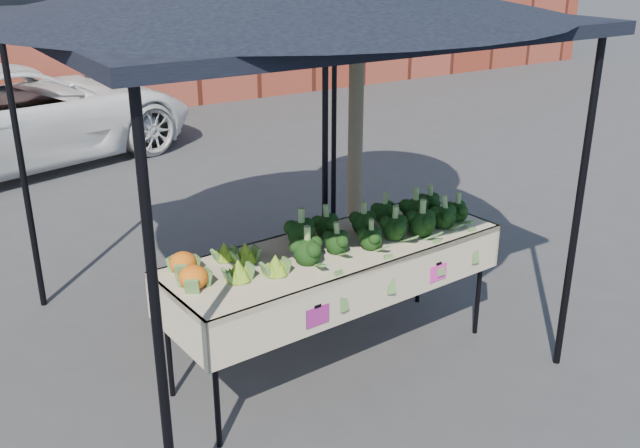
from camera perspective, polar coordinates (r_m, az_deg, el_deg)
The scene contains 7 objects.
ground at distance 5.27m, azimuth 1.53°, elevation -10.60°, with size 90.00×90.00×0.00m, color #323235.
table at distance 4.99m, azimuth 1.25°, elevation -6.60°, with size 2.45×0.96×0.90m.
canopy at distance 5.05m, azimuth -3.44°, elevation 5.01°, with size 3.16×3.16×2.74m, color black, non-canonical shape.
broccoli_heap at distance 4.97m, azimuth 4.59°, elevation 0.35°, with size 1.51×0.54×0.23m, color black.
romanesco_cluster at distance 4.48m, azimuth -6.04°, elevation -2.50°, with size 0.40×0.54×0.17m, color #7CA921.
cauliflower_pair at distance 4.38m, azimuth -10.53°, elevation -3.51°, with size 0.20×0.40×0.16m, color orange.
street_tree at distance 6.01m, azimuth 2.97°, elevation 12.45°, with size 1.88×1.88×3.71m, color #1E4C14, non-canonical shape.
Camera 1 is at (-2.52, -3.68, 2.81)m, focal length 39.94 mm.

